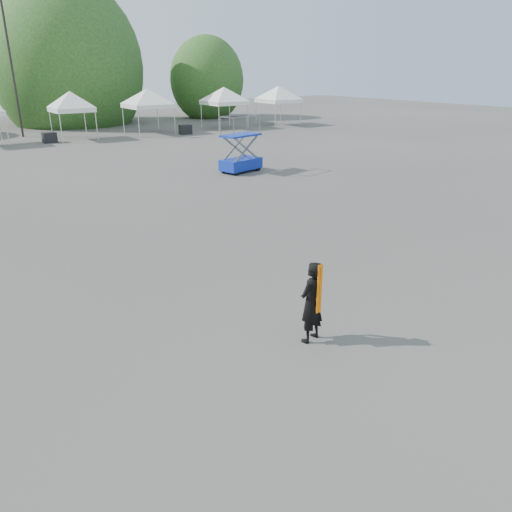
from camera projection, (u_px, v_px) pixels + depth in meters
ground at (204, 299)px, 11.43m from camera, size 120.00×120.00×0.00m
light_pole_east at (10, 58)px, 35.35m from camera, size 0.60×0.25×9.80m
tree_mid_e at (68, 67)px, 44.17m from camera, size 5.12×5.12×7.79m
tree_far_e at (207, 80)px, 50.17m from camera, size 3.84×3.84×5.84m
tent_f at (70, 95)px, 34.88m from camera, size 3.78×3.78×3.88m
tent_g at (147, 93)px, 38.15m from camera, size 4.48×4.48×3.88m
tent_h at (224, 90)px, 41.35m from camera, size 4.31×4.31×3.88m
tent_extra_8 at (278, 89)px, 43.64m from camera, size 4.28×4.28×3.88m
man at (312, 302)px, 9.43m from camera, size 0.67×0.53×1.62m
scissor_lift at (241, 144)px, 24.57m from camera, size 2.29×1.49×2.73m
crate_mid at (50, 138)px, 34.34m from camera, size 0.92×0.73×0.70m
crate_east at (185, 130)px, 38.63m from camera, size 1.02×0.86×0.70m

